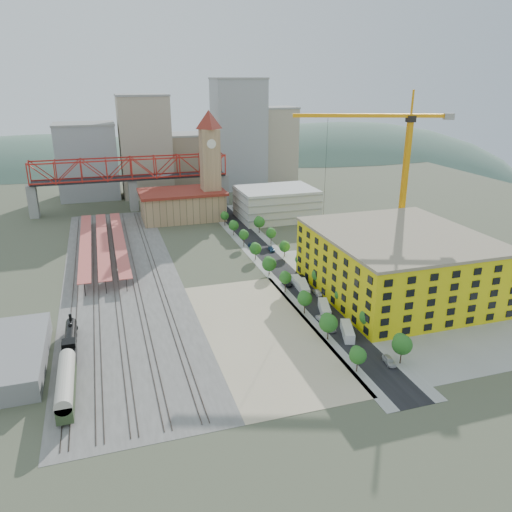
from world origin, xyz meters
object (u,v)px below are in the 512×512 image
object	(u,v)px
site_trailer_c	(303,287)
tower_crane	(396,157)
construction_building	(398,263)
car_0	(329,328)
site_trailer_b	(324,308)
locomotive	(70,343)
clock_tower	(210,155)
site_trailer_a	(347,331)
site_trailer_d	(299,283)
coach	(66,385)

from	to	relation	value
site_trailer_c	tower_crane	bearing A→B (deg)	41.44
construction_building	car_0	size ratio (longest dim) A/B	11.59
tower_crane	site_trailer_b	xyz separation A→B (m)	(-42.85, -37.91, -34.16)
site_trailer_c	locomotive	bearing A→B (deg)	-153.18
locomotive	clock_tower	bearing A→B (deg)	61.49
site_trailer_a	site_trailer_b	distance (m)	13.72
car_0	site_trailer_c	bearing A→B (deg)	75.67
site_trailer_d	site_trailer_a	bearing A→B (deg)	-88.61
tower_crane	coach	bearing A→B (deg)	-151.90
locomotive	site_trailer_d	world-z (taller)	locomotive
coach	car_0	xyz separation A→B (m)	(63.00, 10.54, -2.51)
clock_tower	tower_crane	distance (m)	85.28
construction_building	site_trailer_d	xyz separation A→B (m)	(-26.00, 12.41, -8.13)
construction_building	coach	size ratio (longest dim) A/B	2.60
site_trailer_a	site_trailer_c	world-z (taller)	site_trailer_c
site_trailer_c	car_0	distance (m)	24.92
construction_building	car_0	distance (m)	34.11
tower_crane	car_0	distance (m)	74.63
clock_tower	site_trailer_d	world-z (taller)	clock_tower
site_trailer_b	clock_tower	bearing A→B (deg)	111.11
site_trailer_a	car_0	size ratio (longest dim) A/B	2.10
tower_crane	site_trailer_b	bearing A→B (deg)	-138.50
site_trailer_b	site_trailer_d	bearing A→B (deg)	106.79
tower_crane	car_0	xyz separation A→B (m)	(-45.85, -47.59, -34.68)
site_trailer_d	locomotive	bearing A→B (deg)	-162.39
construction_building	coach	xyz separation A→B (m)	(-92.00, -26.26, -6.16)
tower_crane	car_0	size ratio (longest dim) A/B	13.14
clock_tower	locomotive	bearing A→B (deg)	-118.51
construction_building	locomotive	bearing A→B (deg)	-175.78
locomotive	car_0	world-z (taller)	locomotive
site_trailer_b	site_trailer_c	world-z (taller)	site_trailer_c
site_trailer_a	site_trailer_c	size ratio (longest dim) A/B	0.94
locomotive	site_trailer_d	size ratio (longest dim) A/B	2.50
tower_crane	site_trailer_d	distance (m)	58.14
construction_building	coach	bearing A→B (deg)	-164.07
construction_building	car_0	xyz separation A→B (m)	(-29.00, -15.73, -8.67)
clock_tower	site_trailer_c	distance (m)	95.36
clock_tower	site_trailer_a	size ratio (longest dim) A/B	5.68
site_trailer_a	car_0	distance (m)	5.06
construction_building	site_trailer_c	xyz separation A→B (m)	(-26.00, 9.00, -8.08)
clock_tower	site_trailer_d	bearing A→B (deg)	-84.78
coach	construction_building	bearing A→B (deg)	15.93
clock_tower	site_trailer_a	world-z (taller)	clock_tower
construction_building	locomotive	world-z (taller)	construction_building
tower_crane	site_trailer_a	xyz separation A→B (m)	(-42.85, -51.63, -34.17)
site_trailer_d	car_0	world-z (taller)	site_trailer_d
site_trailer_d	car_0	size ratio (longest dim) A/B	2.15
coach	site_trailer_b	world-z (taller)	coach
site_trailer_a	site_trailer_b	size ratio (longest dim) A/B	1.00
clock_tower	car_0	xyz separation A→B (m)	(5.00, -115.72, -27.95)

